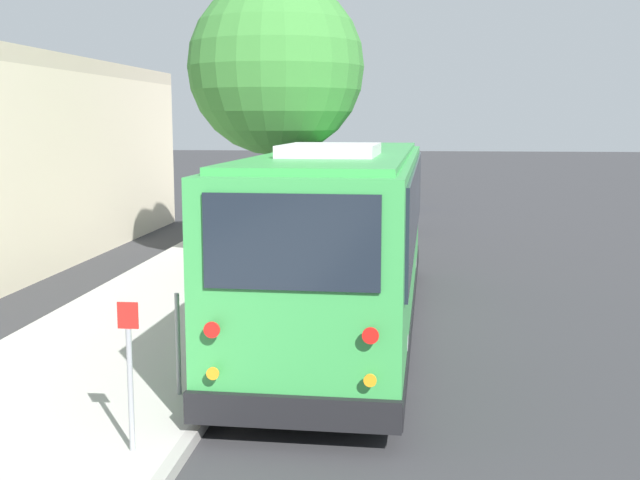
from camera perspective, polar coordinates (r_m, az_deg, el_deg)
The scene contains 12 objects.
ground_plane at distance 14.54m, azimuth 3.25°, elevation -5.85°, with size 160.00×160.00×0.00m, color #333335.
sidewalk_slab at distance 15.16m, azimuth -10.97°, elevation -5.11°, with size 80.00×3.95×0.15m, color #B2AFA8.
curb_strip at distance 14.69m, azimuth -3.29°, elevation -5.40°, with size 80.00×0.14×0.15m, color #9D9A94.
shuttle_bus at distance 13.82m, azimuth 1.74°, elevation 0.77°, with size 10.97×2.75×3.26m.
parked_sedan_black at distance 26.49m, azimuth 3.09°, elevation 2.02°, with size 4.19×1.80×1.30m.
parked_sedan_blue at distance 33.11m, azimuth 4.31°, elevation 3.30°, with size 4.21×1.86×1.29m.
parked_sedan_navy at distance 39.50m, azimuth 4.23°, elevation 4.15°, with size 4.47×1.91×1.28m.
parked_sedan_tan at distance 46.42m, azimuth 4.83°, elevation 4.82°, with size 4.59×1.82×1.31m.
street_tree at distance 19.38m, azimuth -3.09°, elevation 12.92°, with size 4.14×4.14×7.37m.
sign_post_near at distance 8.71m, azimuth -13.36°, elevation -9.32°, with size 0.06×0.22×1.61m.
sign_post_far at distance 10.36m, azimuth -10.06°, elevation -7.30°, with size 0.06×0.06×1.31m.
fire_hydrant at distance 20.77m, azimuth -2.16°, elevation 0.07°, with size 0.22×0.22×0.81m.
Camera 1 is at (-14.06, -0.69, 3.62)m, focal length 45.00 mm.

